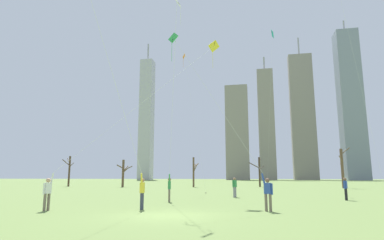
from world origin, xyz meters
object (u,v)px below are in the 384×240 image
(kite_flyer_midfield_center_green, at_px, (255,172))
(bare_tree_center, at_px, (123,172))
(bare_tree_right_of_center, at_px, (194,171))
(distant_kite_high_overhead_teal, at_px, (272,45))
(bare_tree_leftmost, at_px, (259,171))
(kite_flyer_foreground_left_yellow, at_px, (81,162))
(bare_tree_rightmost, at_px, (342,167))
(kite_flyer_midfield_right_white, at_px, (170,169))
(kite_flyer_foreground_right_blue, at_px, (112,87))
(bystander_far_off_by_trees, at_px, (346,188))
(distant_kite_drifting_right_orange, at_px, (187,73))
(bare_tree_far_right_edge, at_px, (69,170))
(bystander_strolling_midfield, at_px, (235,186))

(kite_flyer_midfield_center_green, bearing_deg, bare_tree_center, 122.42)
(bare_tree_right_of_center, bearing_deg, distant_kite_high_overhead_teal, -42.84)
(kite_flyer_midfield_center_green, distance_m, bare_tree_leftmost, 38.12)
(bare_tree_center, bearing_deg, kite_flyer_foreground_left_yellow, -70.72)
(distant_kite_high_overhead_teal, height_order, bare_tree_right_of_center, distant_kite_high_overhead_teal)
(kite_flyer_foreground_left_yellow, relative_size, distant_kite_high_overhead_teal, 0.61)
(kite_flyer_midfield_center_green, distance_m, bare_tree_center, 39.86)
(bare_tree_center, distance_m, bare_tree_rightmost, 33.98)
(kite_flyer_midfield_right_white, xyz_separation_m, kite_flyer_foreground_right_blue, (-0.71, -7.84, 3.56))
(kite_flyer_midfield_center_green, height_order, kite_flyer_foreground_right_blue, kite_flyer_foreground_right_blue)
(kite_flyer_midfield_center_green, distance_m, bystander_far_off_by_trees, 10.82)
(distant_kite_drifting_right_orange, xyz_separation_m, bare_tree_far_right_edge, (-24.18, 15.79, -11.04))
(kite_flyer_midfield_right_white, xyz_separation_m, distant_kite_high_overhead_teal, (8.27, 19.32, 16.20))
(kite_flyer_foreground_right_blue, xyz_separation_m, bare_tree_rightmost, (18.93, 37.94, -2.68))
(bare_tree_far_right_edge, relative_size, bare_tree_rightmost, 0.88)
(kite_flyer_midfield_center_green, xyz_separation_m, bare_tree_far_right_edge, (-31.79, 34.56, 0.84))
(bare_tree_rightmost, height_order, bare_tree_leftmost, bare_tree_rightmost)
(bystander_strolling_midfield, xyz_separation_m, bare_tree_rightmost, (14.33, 23.90, 2.17))
(kite_flyer_foreground_right_blue, distance_m, bare_tree_rightmost, 42.49)
(kite_flyer_midfield_center_green, bearing_deg, bare_tree_leftmost, 89.07)
(bystander_far_off_by_trees, height_order, distant_kite_high_overhead_teal, distant_kite_high_overhead_teal)
(kite_flyer_midfield_right_white, xyz_separation_m, bare_tree_leftmost, (6.23, 33.90, 0.40))
(bare_tree_center, xyz_separation_m, bare_tree_leftmost, (21.98, 4.47, 0.22))
(bare_tree_far_right_edge, bearing_deg, bystander_strolling_midfield, -38.77)
(bystander_strolling_midfield, xyz_separation_m, bare_tree_leftmost, (2.34, 27.70, 1.69))
(kite_flyer_midfield_right_white, bearing_deg, bare_tree_center, 118.16)
(distant_kite_high_overhead_teal, bearing_deg, distant_kite_drifting_right_orange, -155.12)
(kite_flyer_midfield_right_white, bearing_deg, bystander_far_off_by_trees, 20.26)
(kite_flyer_midfield_center_green, height_order, bare_tree_center, kite_flyer_midfield_center_green)
(kite_flyer_foreground_left_yellow, distance_m, bystander_far_off_by_trees, 18.39)
(bare_tree_right_of_center, bearing_deg, bystander_far_off_by_trees, -58.48)
(kite_flyer_foreground_left_yellow, relative_size, bare_tree_rightmost, 2.11)
(distant_kite_high_overhead_teal, distance_m, bare_tree_rightmost, 21.20)
(kite_flyer_midfield_center_green, height_order, bare_tree_leftmost, kite_flyer_midfield_center_green)
(bystander_strolling_midfield, distance_m, distant_kite_high_overhead_teal, 22.30)
(kite_flyer_foreground_left_yellow, height_order, bare_tree_leftmost, kite_flyer_foreground_left_yellow)
(kite_flyer_midfield_center_green, xyz_separation_m, kite_flyer_foreground_right_blue, (-6.32, -3.63, 3.83))
(kite_flyer_foreground_right_blue, bearing_deg, kite_flyer_midfield_center_green, 29.84)
(distant_kite_high_overhead_teal, xyz_separation_m, bare_tree_center, (-24.02, 10.10, -16.02))
(bare_tree_far_right_edge, xyz_separation_m, bare_tree_right_of_center, (21.98, 0.54, -0.23))
(distant_kite_high_overhead_teal, bearing_deg, bare_tree_rightmost, 47.30)
(kite_flyer_foreground_left_yellow, bearing_deg, bystander_strolling_midfield, 55.53)
(distant_kite_drifting_right_orange, height_order, bare_tree_leftmost, distant_kite_drifting_right_orange)
(bystander_far_off_by_trees, distance_m, bare_tree_far_right_edge, 46.19)
(kite_flyer_midfield_right_white, relative_size, kite_flyer_foreground_left_yellow, 1.00)
(bare_tree_center, bearing_deg, kite_flyer_foreground_right_blue, -68.02)
(distant_kite_high_overhead_teal, bearing_deg, bystander_strolling_midfield, -108.47)
(kite_flyer_midfield_right_white, height_order, bystander_far_off_by_trees, kite_flyer_midfield_right_white)
(bare_tree_center, bearing_deg, bare_tree_rightmost, 1.14)
(bare_tree_far_right_edge, bearing_deg, distant_kite_drifting_right_orange, -33.13)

